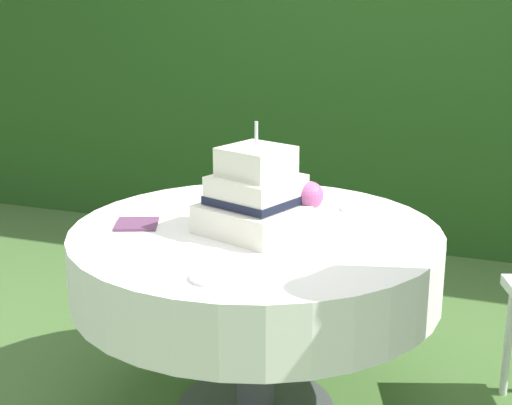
{
  "coord_description": "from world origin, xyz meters",
  "views": [
    {
      "loc": [
        0.85,
        -2.3,
        1.53
      ],
      "look_at": [
        0.01,
        -0.01,
        0.82
      ],
      "focal_mm": 51.76,
      "sensor_mm": 36.0,
      "label": 1
    }
  ],
  "objects": [
    {
      "name": "serving_plate_left",
      "position": [
        0.28,
        0.35,
        0.73
      ],
      "size": [
        0.11,
        0.11,
        0.01
      ],
      "primitive_type": "cylinder",
      "color": "white",
      "rests_on": "cake_table"
    },
    {
      "name": "serving_plate_near",
      "position": [
        -0.28,
        0.45,
        0.73
      ],
      "size": [
        0.13,
        0.13,
        0.01
      ],
      "primitive_type": "cylinder",
      "color": "white",
      "rests_on": "cake_table"
    },
    {
      "name": "cake_table",
      "position": [
        0.0,
        0.0,
        0.6
      ],
      "size": [
        1.3,
        1.3,
        0.72
      ],
      "color": "#4C4C51",
      "rests_on": "ground_plane"
    },
    {
      "name": "serving_plate_far",
      "position": [
        0.04,
        -0.48,
        0.73
      ],
      "size": [
        0.13,
        0.13,
        0.01
      ],
      "primitive_type": "cylinder",
      "color": "white",
      "rests_on": "cake_table"
    },
    {
      "name": "wedding_cake",
      "position": [
        0.02,
        -0.02,
        0.84
      ],
      "size": [
        0.42,
        0.42,
        0.38
      ],
      "color": "silver",
      "rests_on": "cake_table"
    },
    {
      "name": "foliage_hedge",
      "position": [
        0.0,
        2.29,
        1.44
      ],
      "size": [
        6.91,
        0.64,
        2.87
      ],
      "primitive_type": "cube",
      "color": "#234C19",
      "rests_on": "ground_plane"
    },
    {
      "name": "napkin_stack",
      "position": [
        -0.41,
        -0.11,
        0.73
      ],
      "size": [
        0.19,
        0.19,
        0.01
      ],
      "primitive_type": "cube",
      "rotation": [
        0.0,
        0.0,
        0.38
      ],
      "color": "#603856",
      "rests_on": "cake_table"
    }
  ]
}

